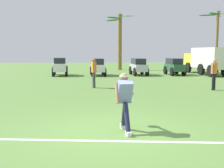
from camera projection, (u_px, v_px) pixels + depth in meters
name	position (u px, v px, depth m)	size (l,w,h in m)	color
ground_plane	(113.00, 132.00, 6.83)	(80.00, 80.00, 0.00)	#577E39
field_line_paint	(115.00, 141.00, 6.09)	(18.93, 0.12, 0.01)	white
frisbee_thrower	(125.00, 99.00, 6.80)	(0.47, 1.13, 1.42)	#191E38
frisbee_in_flight	(128.00, 102.00, 7.39)	(0.25, 0.26, 0.07)	white
teammate_near_sideline	(214.00, 71.00, 13.91)	(0.40, 0.40, 1.56)	black
teammate_midfield	(94.00, 70.00, 14.76)	(0.28, 0.49, 1.56)	#33333D
parked_car_slot_a	(60.00, 66.00, 22.14)	(1.37, 2.43, 1.40)	silver
parked_car_slot_b	(98.00, 66.00, 22.22)	(1.31, 2.46, 1.34)	silver
parked_car_slot_c	(139.00, 66.00, 22.55)	(1.34, 2.47, 1.34)	#B7BABF
parked_car_slot_d	(174.00, 66.00, 22.73)	(1.31, 2.46, 1.34)	#235133
box_truck	(205.00, 59.00, 23.20)	(1.80, 5.98, 2.20)	yellow
palm_tree_far_left	(120.00, 38.00, 28.49)	(2.87, 3.58, 5.62)	brown
palm_tree_left_of_centre	(217.00, 32.00, 28.87)	(3.21, 3.22, 5.99)	brown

